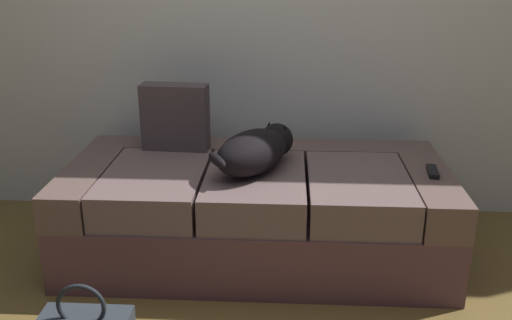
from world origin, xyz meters
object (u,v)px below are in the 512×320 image
couch (257,211)px  throw_pillow (175,117)px  dog_dark (256,150)px  tv_remote (433,171)px

couch → throw_pillow: size_ratio=5.38×
throw_pillow → dog_dark: bearing=-34.0°
couch → throw_pillow: (-0.43, 0.24, 0.41)m
dog_dark → couch: bearing=92.0°
couch → dog_dark: size_ratio=3.37×
couch → dog_dark: dog_dark is taller
tv_remote → throw_pillow: 1.30m
couch → tv_remote: bearing=-3.8°
tv_remote → throw_pillow: throw_pillow is taller
dog_dark → tv_remote: size_ratio=3.63×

